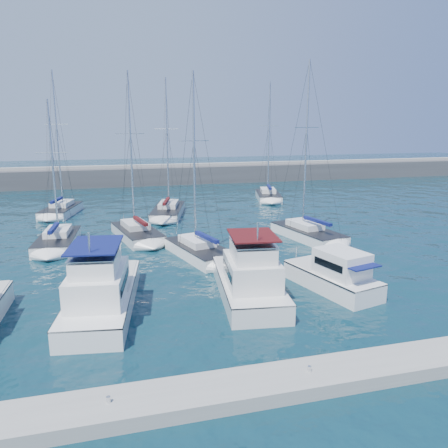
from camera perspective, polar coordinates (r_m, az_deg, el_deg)
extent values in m
plane|color=black|center=(28.76, 1.41, -8.50)|extent=(220.00, 220.00, 0.00)
cube|color=#424244|center=(78.61, -9.26, 5.92)|extent=(160.00, 6.00, 4.00)
cube|color=gray|center=(78.38, -9.32, 7.51)|extent=(160.00, 1.20, 0.50)
cube|color=gray|center=(19.42, 11.03, -19.14)|extent=(40.00, 2.20, 0.60)
cylinder|color=silver|center=(17.67, -14.86, -21.28)|extent=(0.16, 0.16, 0.25)
cylinder|color=silver|center=(19.20, 11.09, -18.06)|extent=(0.16, 0.16, 0.25)
cube|color=white|center=(26.77, -15.45, -9.77)|extent=(4.82, 10.79, 1.60)
cube|color=#262628|center=(26.49, -15.54, -8.27)|extent=(4.89, 10.80, 0.08)
cube|color=white|center=(25.02, -16.10, -7.50)|extent=(3.52, 5.19, 1.60)
cube|color=black|center=(24.99, -16.11, -7.33)|extent=(3.44, 4.24, 0.45)
cube|color=white|center=(24.43, -16.36, -4.92)|extent=(2.74, 3.67, 0.90)
cube|color=#0D154F|center=(24.15, -16.51, -2.66)|extent=(3.10, 4.19, 0.08)
cube|color=silver|center=(27.64, 3.16, -8.54)|extent=(4.55, 9.43, 1.60)
cube|color=#262628|center=(27.37, 3.18, -7.08)|extent=(4.62, 9.44, 0.08)
cube|color=silver|center=(26.06, 3.65, -6.16)|extent=(3.42, 4.54, 1.60)
cube|color=black|center=(26.04, 3.65, -5.99)|extent=(3.37, 3.71, 0.45)
cube|color=silver|center=(25.49, 3.78, -3.65)|extent=(2.68, 3.22, 0.90)
cube|color=#420D0F|center=(25.22, 3.81, -1.47)|extent=(3.02, 3.67, 0.08)
cube|color=white|center=(29.49, 13.81, -7.50)|extent=(4.20, 7.18, 1.60)
cube|color=#262628|center=(29.24, 13.89, -6.12)|extent=(4.25, 7.19, 0.08)
cube|color=white|center=(28.42, 15.11, -4.95)|extent=(2.93, 3.57, 1.60)
cube|color=black|center=(28.39, 15.12, -4.80)|extent=(2.82, 2.98, 0.45)
cube|color=#0D154F|center=(27.51, 16.93, -5.02)|extent=(2.54, 2.51, 0.07)
cube|color=white|center=(40.92, -20.88, -2.35)|extent=(3.54, 7.81, 1.30)
cube|color=#262628|center=(40.76, -20.95, -1.49)|extent=(3.60, 7.81, 0.06)
cube|color=white|center=(41.14, -20.88, -0.90)|extent=(2.19, 3.46, 0.55)
cylinder|color=silver|center=(40.51, -21.47, 7.09)|extent=(0.18, 0.18, 11.06)
cylinder|color=silver|center=(39.47, -21.34, -0.68)|extent=(0.40, 3.81, 0.12)
cube|color=#0D154F|center=(39.34, -21.38, -0.50)|extent=(0.60, 3.44, 0.28)
cube|color=silver|center=(41.59, -11.28, -1.48)|extent=(4.62, 8.32, 1.30)
cube|color=#262628|center=(41.44, -11.31, -0.64)|extent=(4.68, 8.33, 0.06)
cube|color=silver|center=(41.83, -11.52, -0.07)|extent=(2.64, 3.78, 0.55)
cylinder|color=silver|center=(41.12, -12.08, 9.57)|extent=(0.18, 0.18, 13.62)
cylinder|color=silver|center=(40.14, -10.90, 0.21)|extent=(0.96, 3.86, 0.12)
cube|color=#420D0F|center=(40.01, -10.87, 0.39)|extent=(1.10, 3.53, 0.28)
cube|color=white|center=(35.27, -3.19, -3.88)|extent=(4.79, 8.05, 1.30)
cube|color=#262628|center=(35.09, -3.20, -2.90)|extent=(4.85, 8.07, 0.06)
cube|color=white|center=(35.41, -3.56, -2.22)|extent=(2.69, 3.69, 0.55)
cylinder|color=silver|center=(34.51, -3.93, 8.65)|extent=(0.18, 0.18, 12.96)
cylinder|color=silver|center=(33.88, -2.35, -1.94)|extent=(1.11, 3.68, 0.12)
cube|color=#0D154F|center=(33.76, -2.27, -1.73)|extent=(1.23, 3.37, 0.28)
cube|color=white|center=(41.53, 10.88, -1.49)|extent=(4.59, 8.59, 1.30)
cube|color=#262628|center=(41.38, 10.91, -0.64)|extent=(4.65, 8.60, 0.06)
cube|color=white|center=(41.70, 10.51, -0.07)|extent=(2.63, 3.89, 0.55)
cylinder|color=silver|center=(40.92, 10.69, 10.26)|extent=(0.18, 0.18, 14.55)
cylinder|color=silver|center=(40.24, 12.02, 0.19)|extent=(0.94, 4.02, 0.12)
cube|color=#0D154F|center=(40.14, 12.12, 0.37)|extent=(1.09, 3.66, 0.28)
cube|color=white|center=(54.93, -20.48, 1.47)|extent=(4.65, 7.99, 1.30)
cube|color=#262628|center=(54.82, -20.53, 2.11)|extent=(4.71, 8.00, 0.06)
cube|color=white|center=(55.20, -20.40, 2.53)|extent=(2.66, 3.64, 0.55)
cylinder|color=silver|center=(54.70, -20.95, 10.49)|extent=(0.18, 0.18, 14.92)
cylinder|color=silver|center=(53.63, -20.99, 2.79)|extent=(0.98, 3.67, 0.12)
cube|color=#0D154F|center=(53.51, -21.04, 2.93)|extent=(1.12, 3.36, 0.28)
cube|color=silver|center=(51.40, -7.30, 1.44)|extent=(5.28, 9.52, 1.30)
cube|color=#262628|center=(51.28, -7.32, 2.13)|extent=(5.34, 9.53, 0.06)
cube|color=silver|center=(51.77, -7.26, 2.60)|extent=(2.95, 4.33, 0.55)
cylinder|color=silver|center=(51.31, -7.45, 10.63)|extent=(0.18, 0.18, 14.06)
cylinder|color=silver|center=(49.80, -7.54, 2.82)|extent=(1.26, 4.40, 0.12)
cube|color=#420D0F|center=(49.68, -7.56, 2.97)|extent=(1.37, 4.02, 0.28)
cube|color=white|center=(61.98, 5.79, 3.47)|extent=(4.79, 8.11, 1.30)
cube|color=#262628|center=(61.88, 5.80, 4.05)|extent=(4.84, 8.13, 0.06)
cube|color=white|center=(62.30, 5.76, 4.41)|extent=(2.71, 3.71, 0.55)
cylinder|color=silver|center=(61.91, 5.89, 11.31)|extent=(0.18, 0.18, 14.57)
cylinder|color=silver|center=(60.63, 5.93, 4.69)|extent=(1.06, 3.72, 0.12)
cube|color=#0D154F|center=(60.51, 5.95, 4.82)|extent=(1.18, 3.40, 0.28)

